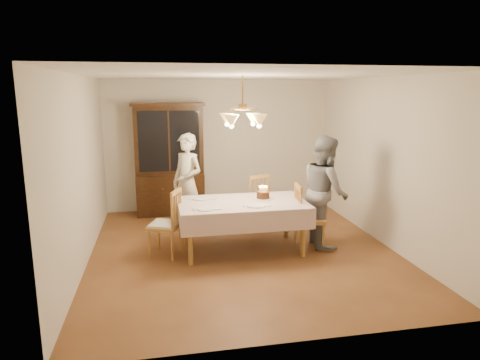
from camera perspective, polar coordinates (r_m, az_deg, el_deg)
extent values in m
plane|color=brown|center=(6.62, 0.33, -9.28)|extent=(5.00, 5.00, 0.00)
plane|color=white|center=(6.18, 0.36, 13.83)|extent=(5.00, 5.00, 0.00)
plane|color=beige|center=(8.71, -2.87, 4.65)|extent=(4.50, 0.00, 4.50)
plane|color=beige|center=(3.91, 7.51, -4.37)|extent=(4.50, 0.00, 4.50)
plane|color=beige|center=(6.24, -20.36, 1.08)|extent=(0.00, 5.00, 5.00)
plane|color=beige|center=(7.06, 18.59, 2.37)|extent=(0.00, 5.00, 5.00)
cube|color=olive|center=(6.39, 0.34, -3.17)|extent=(1.80, 1.00, 0.04)
cube|color=beige|center=(6.39, 0.34, -2.96)|extent=(1.90, 1.10, 0.01)
cylinder|color=olive|center=(6.00, -6.65, -8.01)|extent=(0.07, 0.07, 0.71)
cylinder|color=olive|center=(6.32, 8.45, -7.02)|extent=(0.07, 0.07, 0.71)
cylinder|color=olive|center=(6.80, -7.19, -5.64)|extent=(0.07, 0.07, 0.71)
cylinder|color=olive|center=(7.08, 6.21, -4.90)|extent=(0.07, 0.07, 0.71)
cube|color=black|center=(8.52, -9.23, -1.80)|extent=(1.30, 0.50, 0.80)
cube|color=black|center=(8.39, -9.48, 5.27)|extent=(1.30, 0.40, 1.30)
cube|color=black|center=(8.19, -9.44, 5.12)|extent=(1.14, 0.01, 1.14)
cube|color=black|center=(8.29, -9.63, 9.90)|extent=(1.38, 0.54, 0.06)
cube|color=olive|center=(7.45, 1.80, -3.23)|extent=(0.56, 0.55, 0.05)
cube|color=olive|center=(7.18, 2.66, 0.45)|extent=(0.39, 0.17, 0.06)
cylinder|color=olive|center=(7.75, 2.21, -4.45)|extent=(0.04, 0.04, 0.43)
cylinder|color=olive|center=(7.56, -0.07, -4.85)|extent=(0.04, 0.04, 0.43)
cylinder|color=olive|center=(7.48, 3.66, -5.06)|extent=(0.04, 0.04, 0.43)
cylinder|color=olive|center=(7.28, 1.34, -5.50)|extent=(0.04, 0.04, 0.43)
cube|color=olive|center=(6.36, -10.04, -6.07)|extent=(0.55, 0.56, 0.05)
cube|color=olive|center=(6.16, -8.55, -1.59)|extent=(0.18, 0.38, 0.06)
cylinder|color=olive|center=(6.65, -10.80, -7.42)|extent=(0.04, 0.04, 0.43)
cylinder|color=olive|center=(6.34, -11.99, -8.45)|extent=(0.04, 0.04, 0.43)
cylinder|color=olive|center=(6.54, -8.00, -7.67)|extent=(0.04, 0.04, 0.43)
cylinder|color=olive|center=(6.22, -9.06, -8.74)|extent=(0.04, 0.04, 0.43)
cube|color=beige|center=(6.35, -10.05, -5.77)|extent=(0.50, 0.51, 0.03)
cube|color=olive|center=(6.65, 9.28, -5.23)|extent=(0.46, 0.48, 0.05)
cube|color=olive|center=(6.48, 7.80, -0.90)|extent=(0.08, 0.40, 0.06)
cylinder|color=olive|center=(6.61, 11.04, -7.57)|extent=(0.04, 0.04, 0.43)
cylinder|color=olive|center=(6.93, 10.22, -6.60)|extent=(0.04, 0.04, 0.43)
cylinder|color=olive|center=(6.52, 8.14, -7.72)|extent=(0.04, 0.04, 0.43)
cylinder|color=olive|center=(6.85, 7.46, -6.73)|extent=(0.04, 0.04, 0.43)
imported|color=beige|center=(7.31, -7.04, -0.41)|extent=(0.71, 0.73, 1.69)
imported|color=slate|center=(6.76, 11.27, -1.44)|extent=(0.70, 0.88, 1.72)
cylinder|color=white|center=(6.56, 3.08, -2.49)|extent=(0.30, 0.30, 0.01)
cylinder|color=#371A0C|center=(6.54, 3.09, -1.98)|extent=(0.20, 0.20, 0.11)
cylinder|color=#598CD8|center=(6.54, 3.60, -1.20)|extent=(0.01, 0.01, 0.07)
sphere|color=#FFB23F|center=(6.53, 3.60, -0.86)|extent=(0.01, 0.01, 0.01)
cylinder|color=pink|center=(6.55, 3.52, -1.16)|extent=(0.01, 0.01, 0.07)
sphere|color=#FFB23F|center=(6.54, 3.53, -0.82)|extent=(0.01, 0.01, 0.01)
cylinder|color=#EACC66|center=(6.57, 3.40, -1.13)|extent=(0.01, 0.01, 0.07)
sphere|color=#FFB23F|center=(6.56, 3.40, -0.79)|extent=(0.01, 0.01, 0.01)
cylinder|color=#598CD8|center=(6.58, 3.24, -1.11)|extent=(0.01, 0.01, 0.07)
sphere|color=#FFB23F|center=(6.57, 3.24, -0.77)|extent=(0.01, 0.01, 0.01)
cylinder|color=pink|center=(6.58, 3.06, -1.11)|extent=(0.01, 0.01, 0.07)
sphere|color=#FFB23F|center=(6.57, 3.07, -0.77)|extent=(0.01, 0.01, 0.01)
cylinder|color=#EACC66|center=(6.57, 2.89, -1.12)|extent=(0.01, 0.01, 0.07)
sphere|color=#FFB23F|center=(6.56, 2.89, -0.78)|extent=(0.01, 0.01, 0.01)
cylinder|color=#598CD8|center=(6.56, 2.74, -1.14)|extent=(0.01, 0.01, 0.07)
sphere|color=#FFB23F|center=(6.55, 2.75, -0.80)|extent=(0.01, 0.01, 0.01)
cylinder|color=pink|center=(6.55, 2.64, -1.17)|extent=(0.01, 0.01, 0.07)
sphere|color=#FFB23F|center=(6.54, 2.64, -0.83)|extent=(0.01, 0.01, 0.01)
cylinder|color=#EACC66|center=(6.53, 2.59, -1.21)|extent=(0.01, 0.01, 0.07)
sphere|color=#FFB23F|center=(6.52, 2.59, -0.86)|extent=(0.01, 0.01, 0.01)
cylinder|color=#598CD8|center=(6.51, 2.60, -1.25)|extent=(0.01, 0.01, 0.07)
sphere|color=#FFB23F|center=(6.50, 2.60, -0.90)|extent=(0.01, 0.01, 0.01)
cylinder|color=pink|center=(6.49, 2.67, -1.28)|extent=(0.01, 0.01, 0.07)
sphere|color=#FFB23F|center=(6.48, 2.67, -0.94)|extent=(0.01, 0.01, 0.01)
cylinder|color=#EACC66|center=(6.47, 2.79, -1.31)|extent=(0.01, 0.01, 0.07)
sphere|color=#FFB23F|center=(6.47, 2.80, -0.97)|extent=(0.01, 0.01, 0.01)
cylinder|color=#598CD8|center=(6.47, 2.95, -1.33)|extent=(0.01, 0.01, 0.07)
sphere|color=#FFB23F|center=(6.46, 2.96, -0.99)|extent=(0.01, 0.01, 0.01)
cylinder|color=pink|center=(6.46, 3.13, -1.34)|extent=(0.01, 0.01, 0.07)
sphere|color=#FFB23F|center=(6.45, 3.14, -1.00)|extent=(0.01, 0.01, 0.01)
cylinder|color=#EACC66|center=(6.47, 3.31, -1.33)|extent=(0.01, 0.01, 0.07)
sphere|color=#FFB23F|center=(6.46, 3.31, -0.99)|extent=(0.01, 0.01, 0.01)
cylinder|color=#598CD8|center=(6.48, 3.46, -1.31)|extent=(0.01, 0.01, 0.07)
sphere|color=#FFB23F|center=(6.47, 3.46, -0.97)|extent=(0.01, 0.01, 0.01)
cylinder|color=pink|center=(6.50, 3.56, -1.28)|extent=(0.01, 0.01, 0.07)
sphere|color=#FFB23F|center=(6.49, 3.57, -0.94)|extent=(0.01, 0.01, 0.01)
cylinder|color=#EACC66|center=(6.52, 3.61, -1.24)|extent=(0.01, 0.01, 0.07)
sphere|color=#FFB23F|center=(6.51, 3.62, -0.90)|extent=(0.01, 0.01, 0.01)
cylinder|color=white|center=(6.00, -4.61, -3.87)|extent=(0.24, 0.24, 0.02)
cube|color=silver|center=(5.98, -6.20, -3.97)|extent=(0.01, 0.16, 0.01)
cube|color=beige|center=(6.02, -3.03, -3.81)|extent=(0.10, 0.10, 0.01)
cylinder|color=white|center=(6.15, 2.11, -3.44)|extent=(0.26, 0.26, 0.02)
cube|color=silver|center=(6.11, 0.52, -3.56)|extent=(0.01, 0.16, 0.01)
cube|color=beige|center=(6.19, 3.68, -3.37)|extent=(0.10, 0.10, 0.01)
cylinder|color=white|center=(6.57, -5.14, -2.48)|extent=(0.27, 0.27, 0.02)
cube|color=silver|center=(6.56, -6.71, -2.58)|extent=(0.01, 0.16, 0.01)
cube|color=beige|center=(6.59, -3.58, -2.43)|extent=(0.10, 0.10, 0.01)
cylinder|color=#BF8C3F|center=(6.18, 0.36, 11.97)|extent=(0.02, 0.02, 0.40)
cylinder|color=#BF8C3F|center=(6.18, 0.35, 9.65)|extent=(0.12, 0.12, 0.10)
cone|color=#D8994C|center=(6.42, 1.76, 8.12)|extent=(0.22, 0.22, 0.18)
sphere|color=#FFD899|center=(6.43, 1.75, 7.50)|extent=(0.07, 0.07, 0.07)
cone|color=#D8994C|center=(6.35, -1.77, 8.08)|extent=(0.22, 0.22, 0.18)
sphere|color=#FFD899|center=(6.35, -1.76, 7.45)|extent=(0.07, 0.07, 0.07)
cone|color=#D8994C|center=(5.96, -1.16, 7.84)|extent=(0.22, 0.22, 0.18)
sphere|color=#FFD899|center=(5.97, -1.16, 7.17)|extent=(0.07, 0.07, 0.07)
cone|color=#D8994C|center=(6.04, 2.58, 7.88)|extent=(0.22, 0.22, 0.18)
sphere|color=#FFD899|center=(6.04, 2.58, 7.22)|extent=(0.07, 0.07, 0.07)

